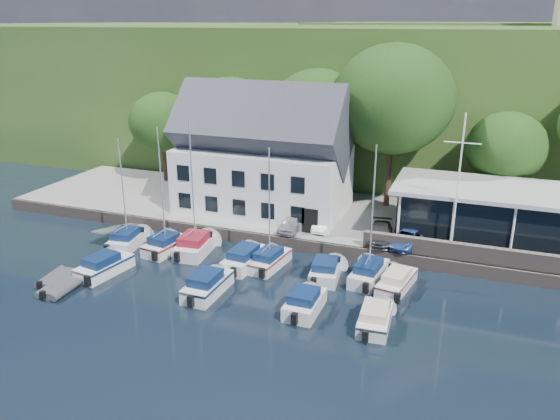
{
  "coord_description": "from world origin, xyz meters",
  "views": [
    {
      "loc": [
        10.18,
        -25.43,
        16.78
      ],
      "look_at": [
        -2.67,
        9.0,
        3.91
      ],
      "focal_mm": 35.0,
      "sensor_mm": 36.0,
      "label": 1
    }
  ],
  "objects_px": {
    "dinghy_0": "(58,278)",
    "car_blue": "(408,237)",
    "club_pavilion": "(483,213)",
    "car_dgrey": "(381,234)",
    "boat_r1_7": "(397,279)",
    "boat_r2_2": "(207,283)",
    "boat_r1_6": "(372,217)",
    "boat_r1_5": "(326,268)",
    "boat_r2_0": "(104,264)",
    "boat_r1_3": "(245,256)",
    "boat_r2_4": "(375,315)",
    "boat_r2_3": "(305,300)",
    "dinghy_1": "(60,287)",
    "harbor_building": "(263,161)",
    "boat_r1_0": "(123,194)",
    "car_silver": "(293,223)",
    "car_white": "(325,223)",
    "boat_r1_4": "(269,210)",
    "flagpole": "(458,186)",
    "boat_r1_2": "(193,193)",
    "boat_r1_1": "(162,196)"
  },
  "relations": [
    {
      "from": "boat_r1_0",
      "to": "boat_r1_4",
      "type": "xyz_separation_m",
      "value": [
        11.83,
        0.25,
        0.06
      ]
    },
    {
      "from": "boat_r1_7",
      "to": "car_white",
      "type": "bearing_deg",
      "value": 146.91
    },
    {
      "from": "club_pavilion",
      "to": "boat_r1_5",
      "type": "distance_m",
      "value": 13.21
    },
    {
      "from": "boat_r1_6",
      "to": "boat_r2_4",
      "type": "bearing_deg",
      "value": -68.22
    },
    {
      "from": "boat_r1_0",
      "to": "boat_r1_7",
      "type": "height_order",
      "value": "boat_r1_0"
    },
    {
      "from": "club_pavilion",
      "to": "boat_r1_1",
      "type": "relative_size",
      "value": 1.47
    },
    {
      "from": "dinghy_1",
      "to": "boat_r2_3",
      "type": "bearing_deg",
      "value": 8.7
    },
    {
      "from": "boat_r2_3",
      "to": "boat_r2_4",
      "type": "distance_m",
      "value": 4.32
    },
    {
      "from": "boat_r1_0",
      "to": "boat_r1_3",
      "type": "distance_m",
      "value": 10.68
    },
    {
      "from": "dinghy_0",
      "to": "harbor_building",
      "type": "bearing_deg",
      "value": 55.2
    },
    {
      "from": "car_blue",
      "to": "boat_r1_5",
      "type": "relative_size",
      "value": 0.72
    },
    {
      "from": "club_pavilion",
      "to": "car_dgrey",
      "type": "distance_m",
      "value": 7.87
    },
    {
      "from": "car_blue",
      "to": "boat_r2_0",
      "type": "height_order",
      "value": "car_blue"
    },
    {
      "from": "car_dgrey",
      "to": "dinghy_0",
      "type": "distance_m",
      "value": 23.06
    },
    {
      "from": "car_dgrey",
      "to": "boat_r1_0",
      "type": "distance_m",
      "value": 19.68
    },
    {
      "from": "boat_r1_7",
      "to": "boat_r2_2",
      "type": "bearing_deg",
      "value": -146.45
    },
    {
      "from": "car_blue",
      "to": "boat_r1_7",
      "type": "height_order",
      "value": "car_blue"
    },
    {
      "from": "flagpole",
      "to": "boat_r2_2",
      "type": "distance_m",
      "value": 18.07
    },
    {
      "from": "boat_r1_2",
      "to": "boat_r1_5",
      "type": "relative_size",
      "value": 1.84
    },
    {
      "from": "car_white",
      "to": "boat_r1_4",
      "type": "bearing_deg",
      "value": -107.37
    },
    {
      "from": "boat_r1_6",
      "to": "boat_r2_2",
      "type": "xyz_separation_m",
      "value": [
        -9.36,
        -5.52,
        -3.77
      ]
    },
    {
      "from": "dinghy_1",
      "to": "boat_r1_2",
      "type": "bearing_deg",
      "value": 56.04
    },
    {
      "from": "boat_r2_0",
      "to": "boat_r1_7",
      "type": "bearing_deg",
      "value": 23.44
    },
    {
      "from": "car_dgrey",
      "to": "boat_r1_7",
      "type": "bearing_deg",
      "value": -75.79
    },
    {
      "from": "car_dgrey",
      "to": "boat_r1_3",
      "type": "xyz_separation_m",
      "value": [
        -8.66,
        -5.52,
        -0.87
      ]
    },
    {
      "from": "boat_r1_7",
      "to": "dinghy_0",
      "type": "xyz_separation_m",
      "value": [
        -21.52,
        -7.08,
        -0.32
      ]
    },
    {
      "from": "dinghy_0",
      "to": "car_blue",
      "type": "bearing_deg",
      "value": 22.58
    },
    {
      "from": "dinghy_0",
      "to": "car_dgrey",
      "type": "bearing_deg",
      "value": 25.27
    },
    {
      "from": "flagpole",
      "to": "dinghy_1",
      "type": "xyz_separation_m",
      "value": [
        -23.45,
        -12.84,
        -5.66
      ]
    },
    {
      "from": "boat_r1_5",
      "to": "dinghy_1",
      "type": "relative_size",
      "value": 1.72
    },
    {
      "from": "car_white",
      "to": "boat_r2_4",
      "type": "height_order",
      "value": "car_white"
    },
    {
      "from": "boat_r1_6",
      "to": "boat_r1_7",
      "type": "relative_size",
      "value": 1.53
    },
    {
      "from": "boat_r1_5",
      "to": "boat_r2_0",
      "type": "relative_size",
      "value": 0.88
    },
    {
      "from": "boat_r2_2",
      "to": "dinghy_1",
      "type": "distance_m",
      "value": 9.67
    },
    {
      "from": "boat_r1_6",
      "to": "boat_r2_0",
      "type": "distance_m",
      "value": 18.66
    },
    {
      "from": "car_white",
      "to": "dinghy_1",
      "type": "xyz_separation_m",
      "value": [
        -13.76,
        -14.32,
        -1.2
      ]
    },
    {
      "from": "boat_r2_3",
      "to": "dinghy_1",
      "type": "bearing_deg",
      "value": -168.33
    },
    {
      "from": "harbor_building",
      "to": "boat_r1_6",
      "type": "height_order",
      "value": "harbor_building"
    },
    {
      "from": "car_blue",
      "to": "boat_r2_3",
      "type": "xyz_separation_m",
      "value": [
        -4.67,
        -10.14,
        -0.91
      ]
    },
    {
      "from": "boat_r1_1",
      "to": "flagpole",
      "type": "bearing_deg",
      "value": 22.33
    },
    {
      "from": "boat_r1_3",
      "to": "boat_r2_4",
      "type": "distance_m",
      "value": 11.43
    },
    {
      "from": "car_white",
      "to": "boat_r1_1",
      "type": "relative_size",
      "value": 0.37
    },
    {
      "from": "boat_r1_0",
      "to": "boat_r1_7",
      "type": "distance_m",
      "value": 21.16
    },
    {
      "from": "boat_r1_3",
      "to": "boat_r1_6",
      "type": "height_order",
      "value": "boat_r1_6"
    },
    {
      "from": "dinghy_0",
      "to": "club_pavilion",
      "type": "bearing_deg",
      "value": 23.4
    },
    {
      "from": "harbor_building",
      "to": "boat_r2_3",
      "type": "distance_m",
      "value": 16.94
    },
    {
      "from": "boat_r1_7",
      "to": "boat_r2_2",
      "type": "distance_m",
      "value": 12.35
    },
    {
      "from": "car_blue",
      "to": "boat_r2_0",
      "type": "bearing_deg",
      "value": -134.63
    },
    {
      "from": "boat_r2_2",
      "to": "dinghy_1",
      "type": "bearing_deg",
      "value": -160.29
    },
    {
      "from": "club_pavilion",
      "to": "car_silver",
      "type": "height_order",
      "value": "club_pavilion"
    }
  ]
}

